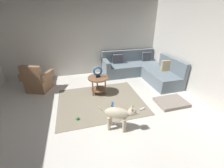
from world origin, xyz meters
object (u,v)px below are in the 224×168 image
dog_toy_rope (112,104)px  dog_toy_bone (142,109)px  sectional_couch (141,69)px  torus_sculpture (98,72)px  dog_bed_mat (171,102)px  dog (119,114)px  side_table (98,81)px  dog_toy_ball (77,119)px  armchair (38,81)px

dog_toy_rope → dog_toy_bone: size_ratio=1.02×
sectional_couch → torus_sculpture: bearing=-154.8°
sectional_couch → dog_bed_mat: 1.95m
sectional_couch → dog: 2.98m
torus_sculpture → dog_bed_mat: size_ratio=0.41×
sectional_couch → side_table: size_ratio=3.75×
dog → dog_bed_mat: bearing=133.7°
dog → dog_toy_rope: dog is taller
torus_sculpture → dog_toy_bone: torus_sculpture is taller
dog_bed_mat → side_table: bearing=149.0°
dog → dog_toy_ball: bearing=-95.7°
side_table → dog_toy_bone: size_ratio=3.33×
dog_toy_ball → armchair: bearing=121.2°
dog_bed_mat → dog: bearing=-162.5°
dog_bed_mat → dog_toy_rope: dog_bed_mat is taller
dog_bed_mat → dog_toy_ball: 2.50m
torus_sculpture → dog_toy_bone: bearing=-50.8°
dog → side_table: bearing=-149.2°
sectional_couch → side_table: (-1.81, -0.85, 0.12)m
sectional_couch → armchair: same height
sectional_couch → dog: bearing=-124.3°
side_table → torus_sculpture: torus_sculpture is taller
sectional_couch → dog_bed_mat: bearing=-90.4°
dog_bed_mat → dog_toy_ball: (-2.50, -0.01, -0.01)m
dog_toy_ball → dog: bearing=-31.8°
torus_sculpture → dog_bed_mat: bearing=-31.0°
armchair → dog_toy_rope: bearing=-12.8°
dog_toy_rope → armchair: bearing=145.0°
sectional_couch → torus_sculpture: (-1.81, -0.85, 0.42)m
side_table → dog: size_ratio=0.77×
side_table → dog: (0.13, -1.61, -0.04)m
torus_sculpture → dog: bearing=-85.3°
armchair → dog_toy_ball: armchair is taller
dog_toy_rope → dog_toy_bone: (0.69, -0.41, 0.00)m
dog_toy_ball → dog_toy_rope: size_ratio=0.42×
sectional_couch → dog_toy_ball: bearing=-142.3°
armchair → dog_toy_ball: size_ratio=12.51×
dog_toy_bone → dog: bearing=-148.6°
torus_sculpture → dog_toy_rope: size_ratio=1.77×
armchair → side_table: bearing=1.0°
sectional_couch → side_table: bearing=-154.8°
dog → dog_toy_rope: bearing=-159.9°
sectional_couch → dog_bed_mat: size_ratio=2.81×
dog_bed_mat → dog_toy_rope: (-1.57, 0.36, -0.02)m
sectional_couch → dog_toy_bone: sectional_couch is taller
sectional_couch → dog_toy_ball: sectional_couch is taller
torus_sculpture → dog_toy_ball: torus_sculpture is taller
dog → dog_toy_rope: (0.09, 0.89, -0.35)m
sectional_couch → dog_toy_bone: size_ratio=12.50×
dog_toy_bone → sectional_couch: bearing=65.8°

